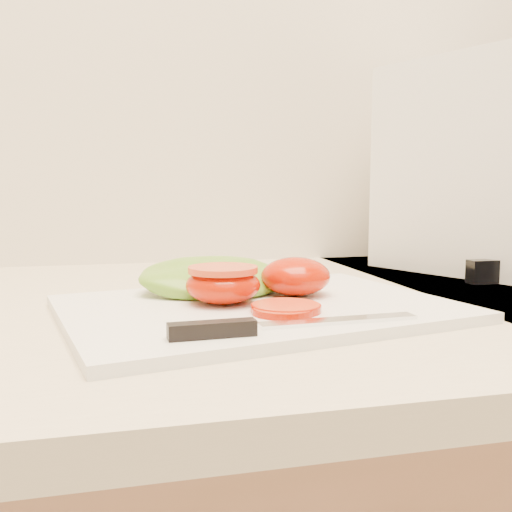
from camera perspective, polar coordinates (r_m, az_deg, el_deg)
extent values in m
cube|color=beige|center=(0.64, 2.05, -5.36)|extent=(3.92, 0.65, 0.03)
cube|color=white|center=(0.55, 0.25, -5.27)|extent=(0.41, 0.33, 0.01)
ellipsoid|color=#C01D00|center=(0.59, 3.98, -2.03)|extent=(0.07, 0.07, 0.04)
ellipsoid|color=#C01D00|center=(0.55, -3.32, -2.91)|extent=(0.07, 0.07, 0.04)
cylinder|color=red|center=(0.55, -3.33, -1.36)|extent=(0.07, 0.07, 0.01)
cylinder|color=#EE5721|center=(0.52, 3.01, -5.18)|extent=(0.06, 0.06, 0.01)
cylinder|color=#EE5721|center=(0.51, 2.77, -5.47)|extent=(0.05, 0.05, 0.01)
ellipsoid|color=#579A28|center=(0.61, -4.08, -2.18)|extent=(0.17, 0.12, 0.03)
cube|color=silver|center=(0.48, 8.25, -6.41)|extent=(0.14, 0.02, 0.00)
cube|color=black|center=(0.43, -4.40, -7.33)|extent=(0.07, 0.02, 0.01)
cube|color=silver|center=(0.91, 21.60, 8.20)|extent=(0.28, 0.31, 0.30)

